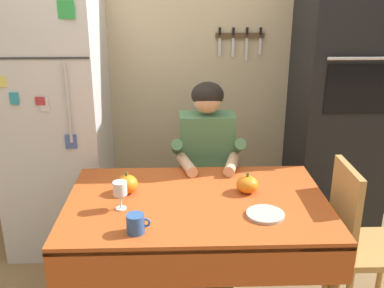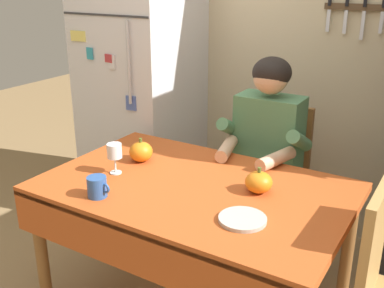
{
  "view_description": "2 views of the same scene",
  "coord_description": "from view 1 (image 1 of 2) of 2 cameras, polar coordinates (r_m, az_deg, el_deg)",
  "views": [
    {
      "loc": [
        -0.1,
        -2.04,
        1.84
      ],
      "look_at": [
        -0.02,
        0.19,
        1.03
      ],
      "focal_mm": 41.68,
      "sensor_mm": 36.0,
      "label": 1
    },
    {
      "loc": [
        0.99,
        -1.55,
        1.66
      ],
      "look_at": [
        -0.09,
        0.23,
        0.88
      ],
      "focal_mm": 43.1,
      "sensor_mm": 36.0,
      "label": 2
    }
  ],
  "objects": [
    {
      "name": "seated_person",
      "position": [
        2.94,
        1.98,
        -2.03
      ],
      "size": [
        0.47,
        0.55,
        1.25
      ],
      "color": "#38384C",
      "rests_on": "ground"
    },
    {
      "name": "pumpkin_medium",
      "position": [
        2.49,
        7.09,
        -5.14
      ],
      "size": [
        0.12,
        0.12,
        0.12
      ],
      "color": "orange",
      "rests_on": "dining_table"
    },
    {
      "name": "serving_tray",
      "position": [
        2.28,
        9.36,
        -8.88
      ],
      "size": [
        0.19,
        0.19,
        0.02
      ],
      "primitive_type": "cylinder",
      "color": "#B7B2A8",
      "rests_on": "dining_table"
    },
    {
      "name": "wall_oven",
      "position": [
        3.35,
        18.29,
        5.31
      ],
      "size": [
        0.6,
        0.64,
        2.1
      ],
      "color": "black",
      "rests_on": "ground"
    },
    {
      "name": "refrigerator",
      "position": [
        3.26,
        -17.0,
        2.32
      ],
      "size": [
        0.68,
        0.71,
        1.8
      ],
      "color": "silver",
      "rests_on": "ground"
    },
    {
      "name": "dining_table",
      "position": [
        2.43,
        0.66,
        -9.16
      ],
      "size": [
        1.4,
        0.9,
        0.74
      ],
      "color": "brown",
      "rests_on": "ground"
    },
    {
      "name": "chair_right_side",
      "position": [
        2.69,
        20.58,
        -11.01
      ],
      "size": [
        0.4,
        0.4,
        0.93
      ],
      "color": "tan",
      "rests_on": "ground"
    },
    {
      "name": "chair_behind_person",
      "position": [
        3.21,
        1.71,
        -4.51
      ],
      "size": [
        0.4,
        0.4,
        0.93
      ],
      "color": "brown",
      "rests_on": "ground"
    },
    {
      "name": "coffee_mug",
      "position": [
        2.11,
        -7.2,
        -10.08
      ],
      "size": [
        0.11,
        0.09,
        0.09
      ],
      "color": "#2D569E",
      "rests_on": "dining_table"
    },
    {
      "name": "back_wall_assembly",
      "position": [
        3.44,
        0.59,
        10.93
      ],
      "size": [
        3.7,
        0.13,
        2.6
      ],
      "color": "#BCAD89",
      "rests_on": "ground"
    },
    {
      "name": "wine_glass",
      "position": [
        2.3,
        -9.2,
        -5.78
      ],
      "size": [
        0.07,
        0.07,
        0.15
      ],
      "color": "white",
      "rests_on": "dining_table"
    },
    {
      "name": "pumpkin_large",
      "position": [
        2.49,
        -8.33,
        -5.1
      ],
      "size": [
        0.12,
        0.12,
        0.13
      ],
      "color": "orange",
      "rests_on": "dining_table"
    }
  ]
}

